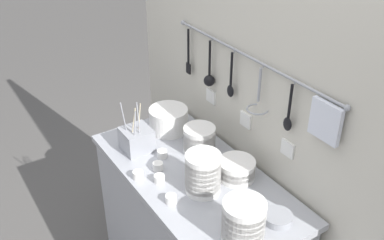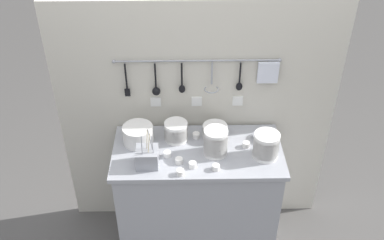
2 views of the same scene
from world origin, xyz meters
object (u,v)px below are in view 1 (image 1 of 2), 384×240
bowl_stack_back_corner (244,222)px  cup_front_left (218,161)px  plate_stack (169,120)px  cup_front_right (138,175)px  cup_back_left (158,166)px  bowl_stack_short_front (199,140)px  cutlery_caddy (137,139)px  cup_edge_near (171,199)px  bowl_stack_wide_centre (203,173)px  cup_centre (159,179)px  cup_beside_plates (244,209)px  bowl_stack_tall_left (236,169)px  cup_mid_row (162,154)px  steel_mixing_bowl (278,218)px

bowl_stack_back_corner → cup_front_left: bearing=155.5°
plate_stack → cup_front_right: (0.28, -0.32, -0.04)m
cup_back_left → cup_front_left: same height
bowl_stack_short_front → plate_stack: 0.25m
bowl_stack_back_corner → cutlery_caddy: cutlery_caddy is taller
bowl_stack_back_corner → cup_front_right: bearing=-163.3°
cup_edge_near → bowl_stack_wide_centre: bearing=88.0°
bowl_stack_short_front → cutlery_caddy: 0.31m
cup_edge_near → cup_back_left: bearing=164.1°
bowl_stack_short_front → cup_centre: bearing=-69.6°
cup_beside_plates → cup_centre: same height
bowl_stack_short_front → cup_front_right: 0.35m
bowl_stack_tall_left → cup_mid_row: bearing=-147.7°
cup_front_left → cup_centre: bearing=-95.7°
cup_beside_plates → cup_back_left: size_ratio=1.00×
cup_front_left → cup_edge_near: size_ratio=1.00×
cup_beside_plates → cup_edge_near: size_ratio=1.00×
bowl_stack_short_front → steel_mixing_bowl: bowl_stack_short_front is taller
cup_beside_plates → steel_mixing_bowl: bearing=37.1°
cup_back_left → cup_edge_near: 0.24m
steel_mixing_bowl → cup_front_right: (-0.54, -0.34, 0.00)m
plate_stack → cup_mid_row: bearing=-37.7°
cutlery_caddy → cup_mid_row: (0.12, 0.07, -0.04)m
cutlery_caddy → cup_centre: cutlery_caddy is taller
cup_back_left → cup_front_left: (0.11, 0.26, 0.00)m
steel_mixing_bowl → cup_mid_row: 0.65m
bowl_stack_back_corner → cup_mid_row: bowl_stack_back_corner is taller
bowl_stack_wide_centre → cup_edge_near: (-0.01, -0.16, -0.07)m
bowl_stack_tall_left → steel_mixing_bowl: bowl_stack_tall_left is taller
cutlery_caddy → cup_front_right: cutlery_caddy is taller
steel_mixing_bowl → cup_beside_plates: cup_beside_plates is taller
bowl_stack_tall_left → cup_centre: size_ratio=3.46×
bowl_stack_short_front → bowl_stack_tall_left: 0.26m
bowl_stack_back_corner → cup_edge_near: 0.35m
steel_mixing_bowl → cup_beside_plates: (-0.11, -0.08, 0.00)m
bowl_stack_wide_centre → cup_centre: bowl_stack_wide_centre is taller
bowl_stack_short_front → cup_edge_near: bowl_stack_short_front is taller
bowl_stack_back_corner → cup_centre: 0.48m
bowl_stack_wide_centre → cup_beside_plates: 0.23m
cup_front_right → cup_back_left: 0.11m
bowl_stack_tall_left → cup_edge_near: (-0.01, -0.33, -0.03)m
bowl_stack_wide_centre → bowl_stack_tall_left: size_ratio=1.11×
bowl_stack_back_corner → plate_stack: (-0.82, 0.16, -0.03)m
cup_mid_row → cup_back_left: size_ratio=1.00×
plate_stack → cup_back_left: plate_stack is taller
cup_back_left → cup_edge_near: same height
bowl_stack_short_front → cup_edge_near: 0.40m
cup_back_left → plate_stack: bearing=141.3°
bowl_stack_back_corner → steel_mixing_bowl: 0.19m
bowl_stack_back_corner → cup_beside_plates: bearing=139.1°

